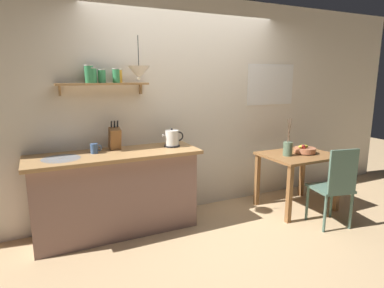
{
  "coord_description": "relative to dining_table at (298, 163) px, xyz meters",
  "views": [
    {
      "loc": [
        -1.73,
        -3.13,
        1.73
      ],
      "look_at": [
        -0.1,
        0.25,
        0.95
      ],
      "focal_mm": 30.36,
      "sensor_mm": 36.0,
      "label": 1
    }
  ],
  "objects": [
    {
      "name": "twig_vase",
      "position": [
        -0.19,
        -0.0,
        0.22
      ],
      "size": [
        0.12,
        0.12,
        0.48
      ],
      "color": "#567056",
      "rests_on": "dining_table"
    },
    {
      "name": "dining_chair_near",
      "position": [
        -0.02,
        -0.63,
        -0.09
      ],
      "size": [
        0.48,
        0.48,
        0.96
      ],
      "color": "#4C6B5B",
      "rests_on": "ground_plane"
    },
    {
      "name": "ground_plane",
      "position": [
        -1.31,
        0.03,
        -0.62
      ],
      "size": [
        14.0,
        14.0,
        0.0
      ],
      "primitive_type": "plane",
      "color": "tan"
    },
    {
      "name": "electric_kettle",
      "position": [
        -1.63,
        0.36,
        0.41
      ],
      "size": [
        0.26,
        0.18,
        0.22
      ],
      "color": "black",
      "rests_on": "kitchen_counter"
    },
    {
      "name": "wall_shelf",
      "position": [
        -2.36,
        0.52,
        1.09
      ],
      "size": [
        0.98,
        0.2,
        0.32
      ],
      "color": "tan"
    },
    {
      "name": "dining_table",
      "position": [
        0.0,
        0.0,
        0.0
      ],
      "size": [
        0.91,
        0.73,
        0.74
      ],
      "color": "brown",
      "rests_on": "ground_plane"
    },
    {
      "name": "back_wall",
      "position": [
        -1.1,
        0.68,
        0.74
      ],
      "size": [
        6.8,
        0.11,
        2.7
      ],
      "color": "silver",
      "rests_on": "ground_plane"
    },
    {
      "name": "pendant_lamp",
      "position": [
        -2.01,
        0.33,
        1.16
      ],
      "size": [
        0.24,
        0.24,
        0.46
      ],
      "color": "black"
    },
    {
      "name": "kitchen_counter",
      "position": [
        -2.31,
        0.35,
        -0.15
      ],
      "size": [
        1.83,
        0.63,
        0.93
      ],
      "color": "gray",
      "rests_on": "ground_plane"
    },
    {
      "name": "fruit_bowl",
      "position": [
        0.1,
        -0.01,
        0.17
      ],
      "size": [
        0.27,
        0.27,
        0.12
      ],
      "color": "#BC704C",
      "rests_on": "dining_table"
    },
    {
      "name": "coffee_mug_by_sink",
      "position": [
        -2.51,
        0.4,
        0.36
      ],
      "size": [
        0.12,
        0.08,
        0.11
      ],
      "color": "#3D5B89",
      "rests_on": "kitchen_counter"
    },
    {
      "name": "knife_block",
      "position": [
        -2.27,
        0.47,
        0.44
      ],
      "size": [
        0.12,
        0.18,
        0.33
      ],
      "color": "brown",
      "rests_on": "kitchen_counter"
    }
  ]
}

